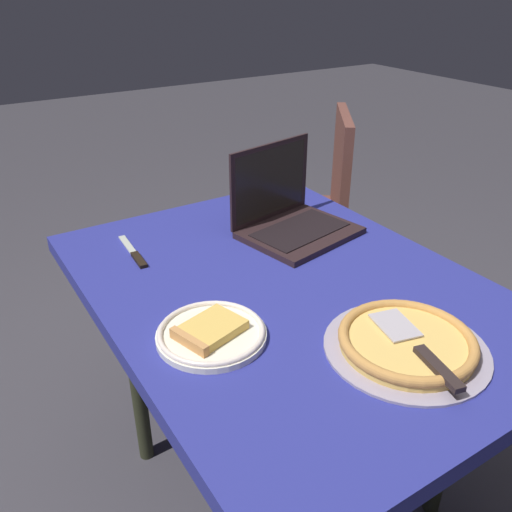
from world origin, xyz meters
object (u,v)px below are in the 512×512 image
pizza_plate (211,333)px  pizza_tray (407,342)px  laptop (290,215)px  table_knife (135,254)px  dining_table (287,304)px  chair_near (310,204)px

pizza_plate → pizza_tray: pizza_tray is taller
laptop → table_knife: bearing=77.3°
pizza_tray → laptop: bearing=-12.0°
dining_table → chair_near: chair_near is taller
pizza_plate → chair_near: 1.25m
dining_table → pizza_plate: size_ratio=5.05×
table_knife → pizza_plate: bearing=-179.9°
laptop → pizza_plate: size_ratio=1.50×
pizza_tray → table_knife: (0.68, 0.32, -0.01)m
dining_table → chair_near: bearing=-41.1°
pizza_plate → dining_table: bearing=-70.3°
laptop → pizza_plate: 0.56m
chair_near → table_knife: bearing=113.5°
laptop → dining_table: bearing=143.7°
pizza_plate → table_knife: (0.44, 0.00, -0.01)m
pizza_plate → table_knife: size_ratio=1.11×
dining_table → table_knife: bearing=37.5°
laptop → chair_near: 0.72m
pizza_tray → dining_table: bearing=9.2°
chair_near → laptop: bearing=136.8°
pizza_tray → chair_near: bearing=-28.6°
pizza_plate → chair_near: chair_near is taller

